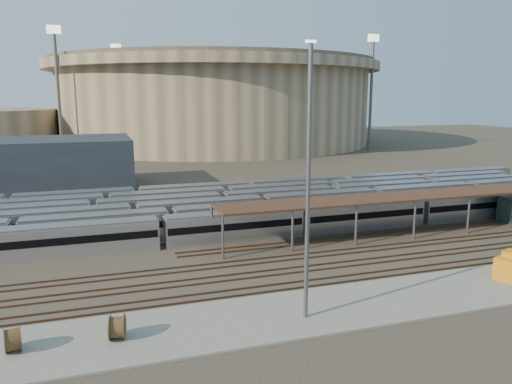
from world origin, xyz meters
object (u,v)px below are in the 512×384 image
at_px(yellow_equipment, 512,267).
at_px(cable_reel_east, 12,339).
at_px(yard_light_pole, 308,185).
at_px(cable_reel_west, 117,327).

bearing_deg(yellow_equipment, cable_reel_east, 159.43).
relative_size(cable_reel_east, yellow_equipment, 0.51).
bearing_deg(yard_light_pole, cable_reel_west, 176.40).
distance_m(cable_reel_west, yard_light_pole, 18.39).
relative_size(cable_reel_east, yard_light_pole, 0.08).
bearing_deg(cable_reel_east, yellow_equipment, 0.36).
bearing_deg(yellow_equipment, cable_reel_west, 160.07).
distance_m(cable_reel_east, yard_light_pole, 24.79).
xyz_separation_m(cable_reel_west, cable_reel_east, (-7.30, 0.39, -0.01)).
relative_size(cable_reel_west, cable_reel_east, 1.02).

